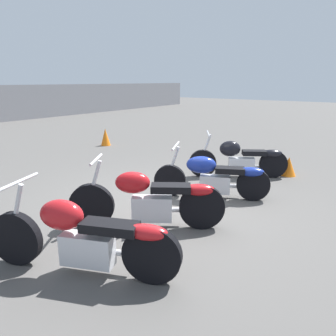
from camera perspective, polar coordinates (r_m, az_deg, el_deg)
name	(u,v)px	position (r m, az deg, el deg)	size (l,w,h in m)	color
ground_plane	(167,205)	(5.48, -0.22, -6.54)	(60.00, 60.00, 0.00)	#514F4C
motorcycle_slot_0	(84,237)	(3.62, -14.45, -11.56)	(1.07, 2.06, 0.99)	black
motorcycle_slot_1	(150,199)	(4.56, -3.15, -5.48)	(1.30, 1.86, 1.00)	black
motorcycle_slot_2	(214,177)	(5.75, 7.94, -1.48)	(1.10, 1.85, 0.93)	black
motorcycle_slot_3	(240,159)	(7.12, 12.45, 1.59)	(1.26, 1.80, 0.95)	black
traffic_cone_near	(105,137)	(10.63, -10.83, 5.31)	(0.30, 0.30, 0.54)	orange
traffic_cone_far	(288,166)	(7.58, 20.25, 0.28)	(0.33, 0.33, 0.41)	orange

